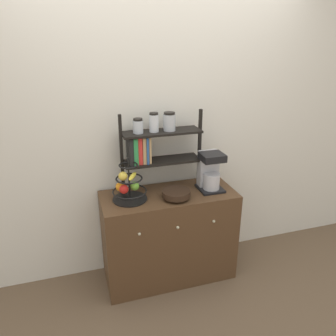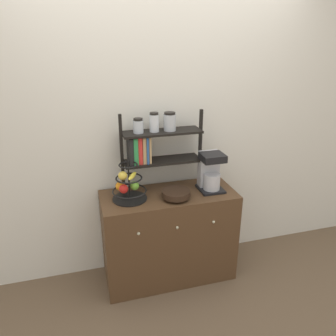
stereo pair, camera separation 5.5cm
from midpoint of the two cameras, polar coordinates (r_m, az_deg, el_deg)
name	(u,v)px [view 2 (the right image)]	position (r m, az deg, el deg)	size (l,w,h in m)	color
ground_plane	(176,291)	(2.99, 2.01, -20.63)	(12.00, 12.00, 0.00)	brown
wall_back	(160,129)	(2.80, -0.89, 6.89)	(7.00, 0.05, 2.60)	silver
sideboard	(169,236)	(2.92, 0.67, -11.72)	(1.12, 0.49, 0.81)	#4C331E
coffee_maker	(210,171)	(2.77, 7.95, -0.61)	(0.20, 0.22, 0.33)	black
fruit_stand	(128,186)	(2.60, -6.38, -3.13)	(0.28, 0.28, 0.36)	black
wooden_bowl	(176,194)	(2.63, 1.99, -4.51)	(0.23, 0.23, 0.07)	black
shelf_hutch	(152,143)	(2.65, -2.19, 4.43)	(0.69, 0.20, 0.66)	black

